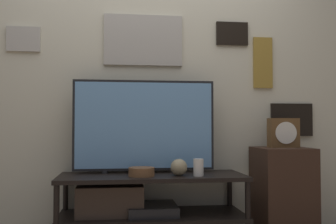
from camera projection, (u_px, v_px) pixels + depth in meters
name	position (u px, v px, depth m)	size (l,w,h in m)	color
wall_back	(149.00, 66.00, 3.26)	(6.40, 0.08, 2.70)	beige
media_console	(137.00, 199.00, 2.90)	(1.38, 0.52, 0.49)	black
television	(144.00, 125.00, 3.04)	(1.09, 0.05, 0.72)	black
vase_wide_bowl	(142.00, 172.00, 2.83)	(0.19, 0.19, 0.06)	brown
vase_round_glass	(179.00, 167.00, 2.86)	(0.12, 0.12, 0.12)	tan
candle_jar	(198.00, 167.00, 2.84)	(0.07, 0.07, 0.12)	silver
side_table	(283.00, 191.00, 3.09)	(0.41, 0.43, 0.68)	#382319
mantel_clock	(283.00, 133.00, 3.15)	(0.24, 0.11, 0.23)	brown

